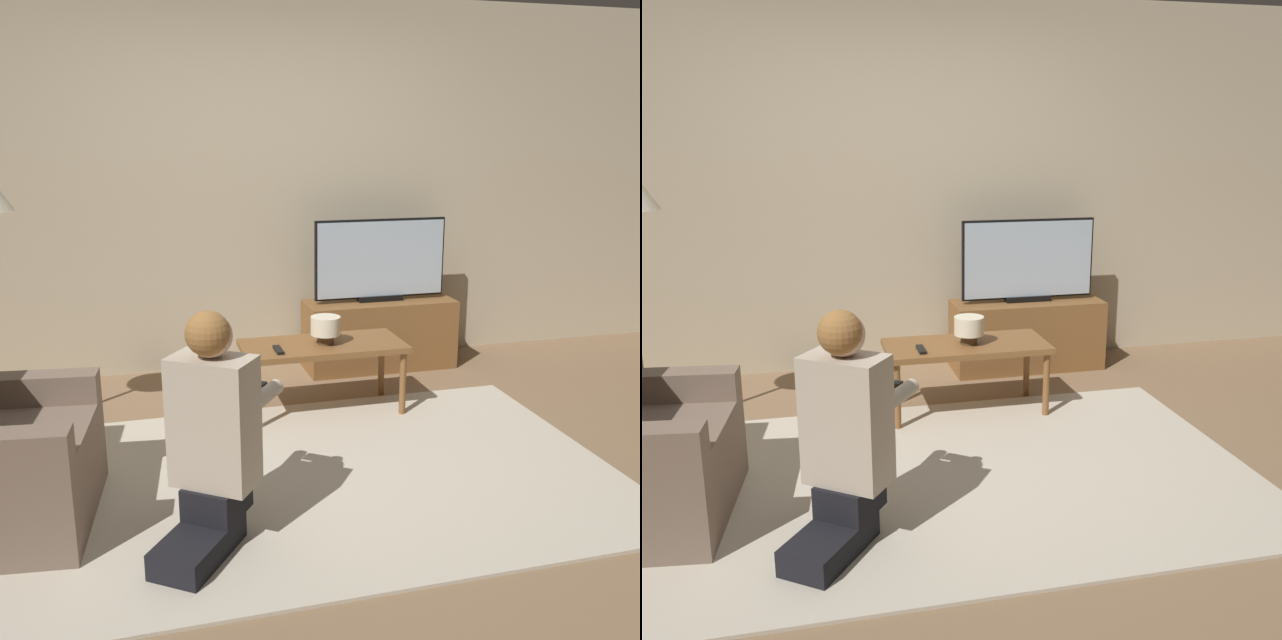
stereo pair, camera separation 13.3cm
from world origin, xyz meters
TOP-DOWN VIEW (x-y plane):
  - ground_plane at (0.00, 0.00)m, footprint 10.00×10.00m
  - wall_back at (0.00, 1.93)m, footprint 10.00×0.06m
  - rug at (0.00, 0.00)m, footprint 2.99×1.94m
  - tv_stand at (0.89, 1.60)m, footprint 1.09×0.38m
  - tv at (0.89, 1.60)m, footprint 0.97×0.08m
  - coffee_table at (0.26, 0.85)m, footprint 0.98×0.46m
  - person_kneeling at (-0.55, -0.43)m, footprint 0.65×0.78m
  - table_lamp at (0.27, 0.83)m, footprint 0.18×0.18m
  - remote at (-0.03, 0.76)m, footprint 0.04×0.15m

SIDE VIEW (x-z plane):
  - ground_plane at x=0.00m, z-range 0.00..0.00m
  - rug at x=0.00m, z-range 0.00..0.02m
  - tv_stand at x=0.89m, z-range 0.00..0.50m
  - coffee_table at x=0.26m, z-range 0.17..0.62m
  - remote at x=-0.03m, z-range 0.44..0.46m
  - person_kneeling at x=-0.55m, z-range 0.00..0.99m
  - table_lamp at x=0.27m, z-range 0.46..0.63m
  - tv at x=0.89m, z-range 0.51..1.10m
  - wall_back at x=0.00m, z-range 0.00..2.60m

